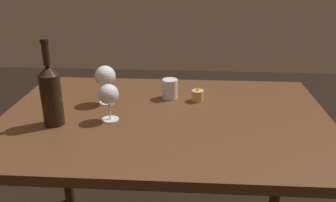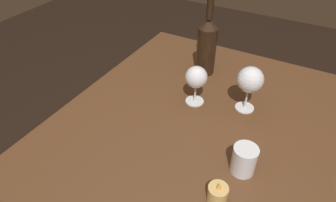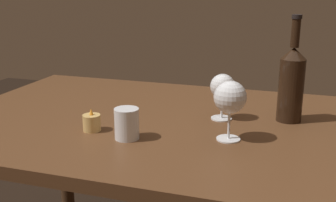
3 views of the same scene
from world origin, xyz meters
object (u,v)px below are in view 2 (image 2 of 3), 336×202
(water_tumbler, at_px, (244,161))
(votive_candle, at_px, (218,194))
(wine_glass_right, at_px, (250,81))
(wine_glass_left, at_px, (196,78))
(wine_bottle, at_px, (207,45))

(water_tumbler, relative_size, votive_candle, 1.29)
(wine_glass_right, bearing_deg, wine_glass_left, -73.16)
(wine_glass_right, xyz_separation_m, wine_bottle, (-0.15, -0.22, 0.00))
(wine_glass_left, xyz_separation_m, water_tumbler, (0.22, 0.25, -0.06))
(wine_glass_right, bearing_deg, wine_bottle, -124.43)
(wine_glass_right, height_order, wine_bottle, wine_bottle)
(wine_bottle, height_order, votive_candle, wine_bottle)
(wine_glass_right, relative_size, water_tumbler, 1.92)
(wine_bottle, bearing_deg, water_tumbler, 35.28)
(wine_glass_right, bearing_deg, votive_candle, 7.34)
(wine_bottle, relative_size, water_tumbler, 3.77)
(wine_glass_left, relative_size, wine_glass_right, 0.87)
(wine_glass_left, xyz_separation_m, votive_candle, (0.34, 0.22, -0.08))
(wine_glass_left, height_order, wine_glass_right, wine_glass_right)
(wine_glass_left, xyz_separation_m, wine_glass_right, (-0.05, 0.17, 0.02))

